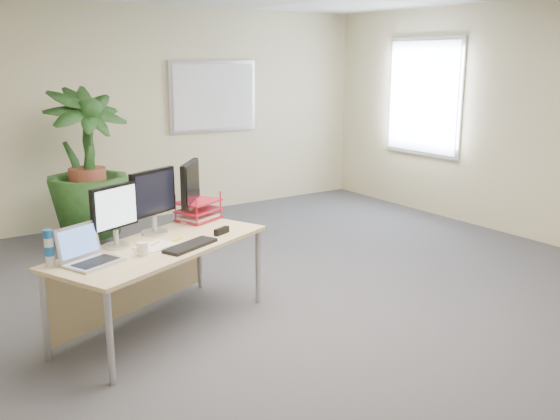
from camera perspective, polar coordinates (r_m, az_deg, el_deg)
floor at (r=5.03m, az=3.68°, el=-10.44°), size 8.00×8.00×0.00m
back_wall at (r=8.15m, az=-13.72°, el=8.38°), size 7.00×0.04×2.70m
whiteboard at (r=8.60m, az=-6.10°, el=10.28°), size 1.30×0.04×0.95m
window at (r=8.65m, az=12.97°, el=10.04°), size 0.04×1.30×1.55m
desk at (r=4.92m, az=-11.61°, el=-4.53°), size 1.91×1.39×0.68m
floor_plant at (r=7.14m, az=-17.17°, el=2.58°), size 1.02×1.02×1.50m
monitor_left at (r=4.76m, az=-14.89°, el=-0.17°), size 0.40×0.20×0.47m
monitor_right at (r=5.06m, az=-11.51°, el=1.13°), size 0.44×0.23×0.52m
monitor_dark at (r=5.37m, az=-8.19°, el=2.02°), size 0.34×0.39×0.52m
laptop at (r=4.51m, az=-17.16°, el=-3.87°), size 0.45×0.43×0.26m
keyboard at (r=4.71m, az=-8.20°, el=-3.24°), size 0.48×0.33×0.03m
coffee_mug at (r=4.58m, az=-12.50°, el=-3.50°), size 0.12×0.08×0.10m
spiral_notebook at (r=4.77m, az=-11.35°, el=-3.25°), size 0.34×0.31×0.01m
orange_pen at (r=4.80m, az=-11.33°, el=-3.03°), size 0.11×0.09×0.01m
yellow_highlighter at (r=4.90m, az=-9.46°, el=-2.69°), size 0.11×0.07×0.02m
water_bottle at (r=4.49m, az=-20.35°, el=-3.37°), size 0.07×0.07×0.26m
letter_tray at (r=5.47m, az=-7.47°, el=-0.16°), size 0.43×0.39×0.17m
stapler at (r=5.03m, az=-5.36°, el=-1.91°), size 0.16×0.10×0.05m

